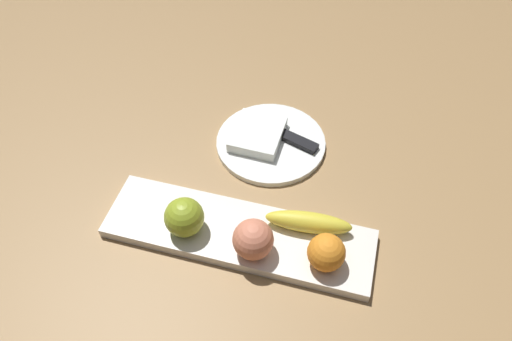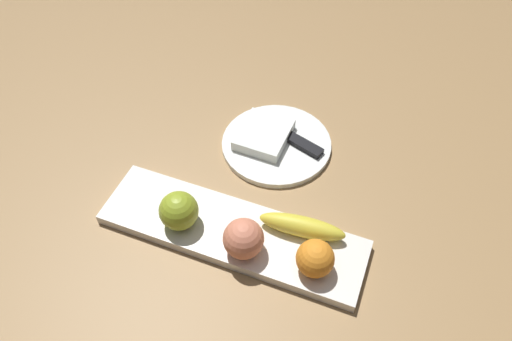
% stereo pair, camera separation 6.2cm
% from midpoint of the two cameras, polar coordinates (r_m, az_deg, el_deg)
% --- Properties ---
extents(ground_plane, '(2.40, 2.40, 0.00)m').
position_cam_midpoint_polar(ground_plane, '(0.87, -3.12, -9.78)').
color(ground_plane, '#9B7649').
extents(fruit_tray, '(0.48, 0.13, 0.02)m').
position_cam_midpoint_polar(fruit_tray, '(0.89, -4.03, -7.36)').
color(fruit_tray, white).
rests_on(fruit_tray, ground_plane).
extents(apple, '(0.07, 0.07, 0.07)m').
position_cam_midpoint_polar(apple, '(0.86, -10.34, -5.41)').
color(apple, '#8EA427').
rests_on(apple, fruit_tray).
extents(banana, '(0.15, 0.05, 0.04)m').
position_cam_midpoint_polar(banana, '(0.86, 4.04, -6.05)').
color(banana, yellow).
rests_on(banana, fruit_tray).
extents(orange_near_apple, '(0.06, 0.06, 0.06)m').
position_cam_midpoint_polar(orange_near_apple, '(0.82, 5.96, -9.49)').
color(orange_near_apple, orange).
rests_on(orange_near_apple, fruit_tray).
extents(peach, '(0.07, 0.07, 0.07)m').
position_cam_midpoint_polar(peach, '(0.82, -2.53, -8.11)').
color(peach, '#D97C5C').
rests_on(peach, fruit_tray).
extents(dinner_plate, '(0.23, 0.23, 0.01)m').
position_cam_midpoint_polar(dinner_plate, '(1.03, -0.00, 3.16)').
color(dinner_plate, white).
rests_on(dinner_plate, ground_plane).
extents(folded_napkin, '(0.10, 0.11, 0.02)m').
position_cam_midpoint_polar(folded_napkin, '(1.02, -1.54, 4.13)').
color(folded_napkin, white).
rests_on(folded_napkin, dinner_plate).
extents(knife, '(0.18, 0.08, 0.01)m').
position_cam_midpoint_polar(knife, '(1.02, 2.27, 3.66)').
color(knife, silver).
rests_on(knife, dinner_plate).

